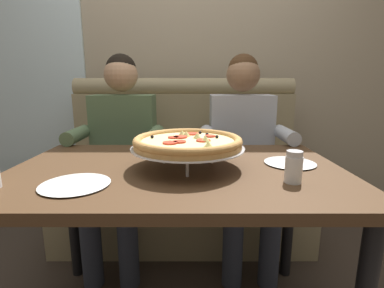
{
  "coord_description": "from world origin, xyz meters",
  "views": [
    {
      "loc": [
        0.06,
        -1.13,
        1.1
      ],
      "look_at": [
        0.06,
        0.02,
        0.85
      ],
      "focal_mm": 26.75,
      "sensor_mm": 36.0,
      "label": 1
    }
  ],
  "objects_px": {
    "pizza": "(187,143)",
    "diner_left": "(121,145)",
    "diner_right": "(242,145)",
    "plate_near_left": "(74,183)",
    "dining_table": "(177,188)",
    "shaker_pepper_flakes": "(293,169)",
    "booth_bench": "(183,178)",
    "plate_near_right": "(289,161)"
  },
  "relations": [
    {
      "from": "dining_table",
      "to": "pizza",
      "type": "relative_size",
      "value": 2.95
    },
    {
      "from": "shaker_pepper_flakes",
      "to": "plate_near_right",
      "type": "relative_size",
      "value": 0.52
    },
    {
      "from": "shaker_pepper_flakes",
      "to": "plate_near_left",
      "type": "distance_m",
      "value": 0.75
    },
    {
      "from": "booth_bench",
      "to": "plate_near_left",
      "type": "xyz_separation_m",
      "value": [
        -0.33,
        -1.1,
        0.37
      ]
    },
    {
      "from": "diner_right",
      "to": "shaker_pepper_flakes",
      "type": "height_order",
      "value": "diner_right"
    },
    {
      "from": "booth_bench",
      "to": "diner_left",
      "type": "distance_m",
      "value": 0.56
    },
    {
      "from": "diner_right",
      "to": "pizza",
      "type": "distance_m",
      "value": 0.73
    },
    {
      "from": "dining_table",
      "to": "plate_near_right",
      "type": "xyz_separation_m",
      "value": [
        0.48,
        0.05,
        0.1
      ]
    },
    {
      "from": "diner_right",
      "to": "plate_near_left",
      "type": "xyz_separation_m",
      "value": [
        -0.72,
        -0.84,
        0.06
      ]
    },
    {
      "from": "booth_bench",
      "to": "shaker_pepper_flakes",
      "type": "bearing_deg",
      "value": -68.84
    },
    {
      "from": "dining_table",
      "to": "plate_near_left",
      "type": "xyz_separation_m",
      "value": [
        -0.33,
        -0.21,
        0.1
      ]
    },
    {
      "from": "booth_bench",
      "to": "shaker_pepper_flakes",
      "type": "relative_size",
      "value": 15.06
    },
    {
      "from": "diner_left",
      "to": "pizza",
      "type": "xyz_separation_m",
      "value": [
        0.43,
        -0.62,
        0.15
      ]
    },
    {
      "from": "pizza",
      "to": "plate_near_left",
      "type": "bearing_deg",
      "value": -150.67
    },
    {
      "from": "diner_right",
      "to": "plate_near_left",
      "type": "height_order",
      "value": "diner_right"
    },
    {
      "from": "plate_near_left",
      "to": "dining_table",
      "type": "bearing_deg",
      "value": 32.41
    },
    {
      "from": "dining_table",
      "to": "pizza",
      "type": "height_order",
      "value": "pizza"
    },
    {
      "from": "plate_near_left",
      "to": "booth_bench",
      "type": "bearing_deg",
      "value": 73.15
    },
    {
      "from": "booth_bench",
      "to": "plate_near_right",
      "type": "relative_size",
      "value": 7.9
    },
    {
      "from": "diner_left",
      "to": "shaker_pepper_flakes",
      "type": "bearing_deg",
      "value": -45.27
    },
    {
      "from": "shaker_pepper_flakes",
      "to": "dining_table",
      "type": "bearing_deg",
      "value": 156.51
    },
    {
      "from": "shaker_pepper_flakes",
      "to": "plate_near_left",
      "type": "height_order",
      "value": "shaker_pepper_flakes"
    },
    {
      "from": "pizza",
      "to": "diner_left",
      "type": "bearing_deg",
      "value": 124.51
    },
    {
      "from": "diner_right",
      "to": "shaker_pepper_flakes",
      "type": "bearing_deg",
      "value": -87.75
    },
    {
      "from": "plate_near_left",
      "to": "plate_near_right",
      "type": "height_order",
      "value": "same"
    },
    {
      "from": "diner_right",
      "to": "plate_near_right",
      "type": "bearing_deg",
      "value": -80.23
    },
    {
      "from": "diner_left",
      "to": "shaker_pepper_flakes",
      "type": "distance_m",
      "value": 1.14
    },
    {
      "from": "booth_bench",
      "to": "diner_left",
      "type": "relative_size",
      "value": 1.34
    },
    {
      "from": "pizza",
      "to": "plate_near_right",
      "type": "distance_m",
      "value": 0.45
    },
    {
      "from": "plate_near_right",
      "to": "plate_near_left",
      "type": "bearing_deg",
      "value": -162.25
    },
    {
      "from": "diner_left",
      "to": "plate_near_left",
      "type": "bearing_deg",
      "value": -86.65
    },
    {
      "from": "booth_bench",
      "to": "diner_right",
      "type": "height_order",
      "value": "diner_right"
    },
    {
      "from": "diner_right",
      "to": "dining_table",
      "type": "bearing_deg",
      "value": -121.5
    },
    {
      "from": "diner_left",
      "to": "diner_right",
      "type": "relative_size",
      "value": 1.0
    },
    {
      "from": "plate_near_right",
      "to": "shaker_pepper_flakes",
      "type": "bearing_deg",
      "value": -106.39
    },
    {
      "from": "diner_left",
      "to": "plate_near_right",
      "type": "bearing_deg",
      "value": -33.64
    },
    {
      "from": "dining_table",
      "to": "plate_near_left",
      "type": "relative_size",
      "value": 5.77
    },
    {
      "from": "booth_bench",
      "to": "pizza",
      "type": "bearing_deg",
      "value": -87.06
    },
    {
      "from": "dining_table",
      "to": "shaker_pepper_flakes",
      "type": "distance_m",
      "value": 0.47
    },
    {
      "from": "booth_bench",
      "to": "pizza",
      "type": "distance_m",
      "value": 1.0
    },
    {
      "from": "shaker_pepper_flakes",
      "to": "plate_near_left",
      "type": "relative_size",
      "value": 0.48
    },
    {
      "from": "diner_left",
      "to": "plate_near_right",
      "type": "distance_m",
      "value": 1.04
    }
  ]
}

